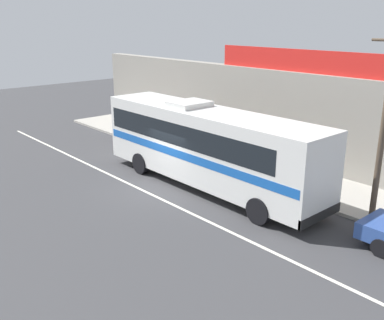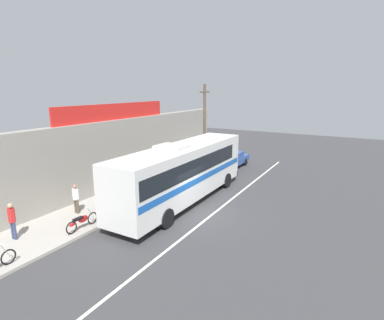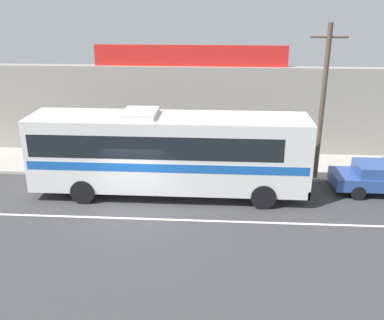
{
  "view_description": "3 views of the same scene",
  "coord_description": "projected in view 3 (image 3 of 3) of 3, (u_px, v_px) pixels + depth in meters",
  "views": [
    {
      "loc": [
        14.93,
        -11.32,
        7.3
      ],
      "look_at": [
        0.52,
        1.44,
        1.14
      ],
      "focal_mm": 41.27,
      "sensor_mm": 36.0,
      "label": 1
    },
    {
      "loc": [
        -14.14,
        -7.82,
        6.93
      ],
      "look_at": [
        3.61,
        2.31,
        2.15
      ],
      "focal_mm": 28.85,
      "sensor_mm": 36.0,
      "label": 2
    },
    {
      "loc": [
        3.49,
        -16.01,
        8.2
      ],
      "look_at": [
        2.33,
        1.57,
        1.65
      ],
      "focal_mm": 40.89,
      "sensor_mm": 36.0,
      "label": 3
    }
  ],
  "objects": [
    {
      "name": "storefront_billboard",
      "position": [
        190.0,
        56.0,
        22.95
      ],
      "size": [
        10.22,
        0.12,
        1.1
      ],
      "primitive_type": "cube",
      "color": "red",
      "rests_on": "storefront_facade"
    },
    {
      "name": "ground_plane",
      "position": [
        133.0,
        209.0,
        18.05
      ],
      "size": [
        70.0,
        70.0,
        0.0
      ],
      "primitive_type": "plane",
      "color": "#3A3A3D"
    },
    {
      "name": "storefront_facade",
      "position": [
        157.0,
        110.0,
        24.09
      ],
      "size": [
        30.0,
        0.7,
        4.8
      ],
      "primitive_type": "cube",
      "color": "gray",
      "rests_on": "ground_plane"
    },
    {
      "name": "road_center_stripe",
      "position": [
        129.0,
        218.0,
        17.3
      ],
      "size": [
        30.0,
        0.14,
        0.01
      ],
      "primitive_type": "cube",
      "color": "silver",
      "rests_on": "ground_plane"
    },
    {
      "name": "pedestrian_near_shop",
      "position": [
        90.0,
        140.0,
        23.2
      ],
      "size": [
        0.3,
        0.48,
        1.66
      ],
      "color": "brown",
      "rests_on": "sidewalk_slab"
    },
    {
      "name": "sidewalk_slab",
      "position": [
        152.0,
        163.0,
        22.89
      ],
      "size": [
        30.0,
        3.6,
        0.14
      ],
      "primitive_type": "cube",
      "color": "#A8A399",
      "rests_on": "ground_plane"
    },
    {
      "name": "intercity_bus",
      "position": [
        167.0,
        150.0,
        18.78
      ],
      "size": [
        11.84,
        2.61,
        3.78
      ],
      "color": "silver",
      "rests_on": "ground_plane"
    },
    {
      "name": "parked_car",
      "position": [
        384.0,
        177.0,
        19.36
      ],
      "size": [
        4.51,
        1.85,
        1.37
      ],
      "color": "#2D4C93",
      "rests_on": "ground_plane"
    },
    {
      "name": "utility_pole",
      "position": [
        323.0,
        101.0,
        19.69
      ],
      "size": [
        1.6,
        0.22,
        7.09
      ],
      "color": "brown",
      "rests_on": "sidewalk_slab"
    },
    {
      "name": "motorcycle_green",
      "position": [
        56.0,
        161.0,
        21.76
      ],
      "size": [
        1.92,
        0.56,
        0.94
      ],
      "color": "black",
      "rests_on": "sidewalk_slab"
    },
    {
      "name": "pedestrian_far_left",
      "position": [
        26.0,
        138.0,
        23.43
      ],
      "size": [
        0.3,
        0.48,
        1.75
      ],
      "color": "navy",
      "rests_on": "sidewalk_slab"
    }
  ]
}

